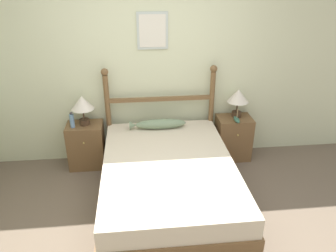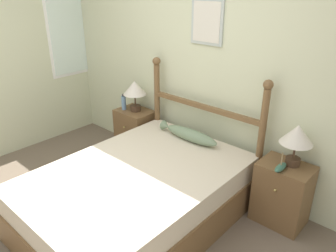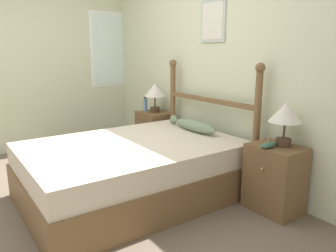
# 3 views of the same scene
# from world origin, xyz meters

# --- Properties ---
(ground_plane) EXTENTS (16.00, 16.00, 0.00)m
(ground_plane) POSITION_xyz_m (0.00, 0.00, 0.00)
(ground_plane) COLOR brown
(wall_back) EXTENTS (6.40, 0.08, 2.55)m
(wall_back) POSITION_xyz_m (0.00, 1.73, 1.28)
(wall_back) COLOR beige
(wall_back) RESTS_ON ground_plane
(bed) EXTENTS (1.46, 2.06, 0.55)m
(bed) POSITION_xyz_m (0.18, 0.59, 0.27)
(bed) COLOR brown
(bed) RESTS_ON ground_plane
(headboard) EXTENTS (1.48, 0.09, 1.33)m
(headboard) POSITION_xyz_m (0.18, 1.59, 0.74)
(headboard) COLOR brown
(headboard) RESTS_ON ground_plane
(nightstand_left) EXTENTS (0.47, 0.37, 0.61)m
(nightstand_left) POSITION_xyz_m (-0.83, 1.50, 0.31)
(nightstand_left) COLOR brown
(nightstand_left) RESTS_ON ground_plane
(nightstand_right) EXTENTS (0.47, 0.37, 0.61)m
(nightstand_right) POSITION_xyz_m (1.18, 1.50, 0.31)
(nightstand_right) COLOR brown
(nightstand_right) RESTS_ON ground_plane
(table_lamp_left) EXTENTS (0.29, 0.29, 0.39)m
(table_lamp_left) POSITION_xyz_m (-0.82, 1.51, 0.90)
(table_lamp_left) COLOR #422D1E
(table_lamp_left) RESTS_ON nightstand_left
(table_lamp_right) EXTENTS (0.29, 0.29, 0.39)m
(table_lamp_right) POSITION_xyz_m (1.21, 1.54, 0.90)
(table_lamp_right) COLOR #422D1E
(table_lamp_right) RESTS_ON nightstand_right
(bottle) EXTENTS (0.06, 0.06, 0.21)m
(bottle) POSITION_xyz_m (-0.96, 1.44, 0.71)
(bottle) COLOR #668CB2
(bottle) RESTS_ON nightstand_left
(model_boat) EXTENTS (0.06, 0.19, 0.17)m
(model_boat) POSITION_xyz_m (1.17, 1.38, 0.64)
(model_boat) COLOR #386651
(model_boat) RESTS_ON nightstand_right
(fish_pillow) EXTENTS (0.74, 0.15, 0.13)m
(fish_pillow) POSITION_xyz_m (0.13, 1.40, 0.62)
(fish_pillow) COLOR gray
(fish_pillow) RESTS_ON bed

